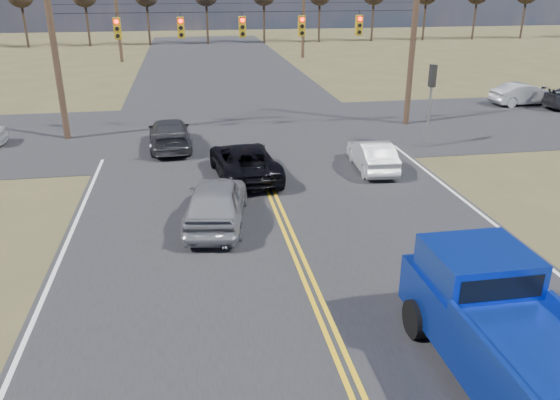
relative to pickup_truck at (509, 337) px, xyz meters
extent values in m
plane|color=brown|center=(-2.93, 2.27, -1.11)|extent=(160.00, 160.00, 0.00)
cube|color=#28282B|center=(-2.93, 12.27, -1.11)|extent=(14.00, 120.00, 0.02)
cube|color=#28282B|center=(-2.93, 20.27, -1.11)|extent=(120.00, 12.00, 0.02)
cylinder|color=#473323|center=(-11.93, 20.27, 3.89)|extent=(0.32, 0.32, 10.00)
cylinder|color=#473323|center=(6.07, 20.27, 3.89)|extent=(0.32, 0.32, 10.00)
cylinder|color=black|center=(-2.93, 20.27, 4.89)|extent=(18.00, 0.02, 0.02)
cylinder|color=black|center=(-2.93, 20.27, 5.29)|extent=(18.00, 0.02, 0.02)
cube|color=#B28C14|center=(-8.93, 20.27, 4.19)|extent=(0.34, 0.24, 1.00)
cylinder|color=#FF0C05|center=(-8.93, 20.13, 4.52)|extent=(0.20, 0.06, 0.20)
cylinder|color=black|center=(-8.93, 20.13, 4.19)|extent=(0.20, 0.06, 0.20)
cylinder|color=black|center=(-8.93, 20.13, 3.86)|extent=(0.20, 0.06, 0.20)
cube|color=black|center=(-8.93, 20.10, 4.63)|extent=(0.24, 0.14, 0.03)
cube|color=#B28C14|center=(-5.93, 20.27, 4.19)|extent=(0.34, 0.24, 1.00)
cylinder|color=#FF0C05|center=(-5.93, 20.13, 4.52)|extent=(0.20, 0.06, 0.20)
cylinder|color=black|center=(-5.93, 20.13, 4.19)|extent=(0.20, 0.06, 0.20)
cylinder|color=black|center=(-5.93, 20.13, 3.86)|extent=(0.20, 0.06, 0.20)
cube|color=black|center=(-5.93, 20.10, 4.63)|extent=(0.24, 0.14, 0.03)
cube|color=#B28C14|center=(-2.93, 20.27, 4.19)|extent=(0.34, 0.24, 1.00)
cylinder|color=#FF0C05|center=(-2.93, 20.13, 4.52)|extent=(0.20, 0.06, 0.20)
cylinder|color=black|center=(-2.93, 20.13, 4.19)|extent=(0.20, 0.06, 0.20)
cylinder|color=black|center=(-2.93, 20.13, 3.86)|extent=(0.20, 0.06, 0.20)
cube|color=black|center=(-2.93, 20.10, 4.63)|extent=(0.24, 0.14, 0.03)
cube|color=#B28C14|center=(0.07, 20.27, 4.19)|extent=(0.34, 0.24, 1.00)
cylinder|color=#FF0C05|center=(0.07, 20.13, 4.52)|extent=(0.20, 0.06, 0.20)
cylinder|color=black|center=(0.07, 20.13, 4.19)|extent=(0.20, 0.06, 0.20)
cylinder|color=black|center=(0.07, 20.13, 3.86)|extent=(0.20, 0.06, 0.20)
cube|color=black|center=(0.07, 20.10, 4.63)|extent=(0.24, 0.14, 0.03)
cube|color=#B28C14|center=(3.07, 20.27, 4.19)|extent=(0.34, 0.24, 1.00)
cylinder|color=#FF0C05|center=(3.07, 20.13, 4.52)|extent=(0.20, 0.06, 0.20)
cylinder|color=black|center=(3.07, 20.13, 4.19)|extent=(0.20, 0.06, 0.20)
cylinder|color=black|center=(3.07, 20.13, 3.86)|extent=(0.20, 0.06, 0.20)
cube|color=black|center=(3.07, 20.10, 4.63)|extent=(0.24, 0.14, 0.03)
cylinder|color=slate|center=(5.27, 15.77, 0.49)|extent=(0.12, 0.12, 3.20)
cube|color=black|center=(5.27, 15.77, 2.29)|extent=(0.24, 0.34, 1.00)
cylinder|color=#473323|center=(-11.93, 48.27, 3.89)|extent=(0.32, 0.32, 10.00)
cylinder|color=#473323|center=(6.07, 48.27, 3.89)|extent=(0.32, 0.32, 10.00)
cylinder|color=#33261C|center=(-23.93, 62.27, 1.64)|extent=(0.28, 0.28, 5.50)
cylinder|color=#33261C|center=(-16.93, 62.27, 1.64)|extent=(0.28, 0.28, 5.50)
cylinder|color=#33261C|center=(-9.93, 62.27, 1.64)|extent=(0.28, 0.28, 5.50)
cylinder|color=#33261C|center=(-2.93, 62.27, 1.64)|extent=(0.28, 0.28, 5.50)
cylinder|color=#33261C|center=(4.07, 62.27, 1.64)|extent=(0.28, 0.28, 5.50)
cylinder|color=#33261C|center=(11.07, 62.27, 1.64)|extent=(0.28, 0.28, 5.50)
cylinder|color=#33261C|center=(18.07, 62.27, 1.64)|extent=(0.28, 0.28, 5.50)
cylinder|color=#33261C|center=(25.07, 62.27, 1.64)|extent=(0.28, 0.28, 5.50)
cylinder|color=#33261C|center=(32.07, 62.27, 1.64)|extent=(0.28, 0.28, 5.50)
cylinder|color=#33261C|center=(39.07, 62.27, 1.64)|extent=(0.28, 0.28, 5.50)
cylinder|color=black|center=(-1.06, 1.77, -0.67)|extent=(0.36, 0.88, 0.88)
cylinder|color=black|center=(1.04, 1.78, -0.67)|extent=(0.36, 0.88, 0.88)
cube|color=#0E2B9F|center=(0.00, -0.21, -0.12)|extent=(2.23, 5.97, 1.10)
cube|color=#0E2B9F|center=(-0.01, 1.39, 0.78)|extent=(2.05, 1.88, 0.79)
cube|color=black|center=(0.00, 0.48, 0.78)|extent=(1.77, 0.07, 0.50)
cube|color=#0E2B9F|center=(-1.04, -1.37, 0.54)|extent=(0.13, 3.64, 0.22)
imported|color=gray|center=(-5.11, 8.64, -0.33)|extent=(2.57, 4.85, 1.57)
imported|color=black|center=(-3.73, 12.99, -0.41)|extent=(2.75, 5.23, 1.40)
imported|color=silver|center=(1.68, 13.10, -0.48)|extent=(1.59, 3.93, 1.27)
imported|color=#333338|center=(-6.77, 17.77, -0.42)|extent=(2.17, 4.84, 1.38)
imported|color=#B3B6BB|center=(15.31, 23.74, -0.43)|extent=(1.74, 4.26, 1.37)
camera|label=1|loc=(-5.80, -7.87, 6.39)|focal=35.00mm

